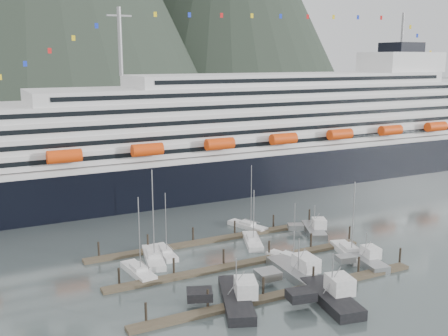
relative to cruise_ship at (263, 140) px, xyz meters
The scene contains 17 objects.
ground 63.76m from the cruise_ship, 118.66° to the right, with size 1600.00×1600.00×0.00m, color #4A5857.
cruise_ship is the anchor object (origin of this frame).
dock_near 74.63m from the cruise_ship, 118.31° to the right, with size 48.18×2.28×3.20m.
dock_mid 63.65m from the cruise_ship, 123.96° to the right, with size 48.18×2.28×3.20m.
dock_far 53.59m from the cruise_ship, 131.95° to the right, with size 48.18×2.28×3.20m.
sailboat_a 71.49m from the cruise_ship, 137.46° to the right, with size 3.61×9.26×13.62m.
sailboat_b 65.41m from the cruise_ship, 137.93° to the right, with size 5.05×11.37×16.88m.
sailboat_c 61.51m from the cruise_ship, 116.44° to the right, with size 5.16×8.81×10.96m.
sailboat_e 62.43m from the cruise_ship, 137.32° to the right, with size 2.54×8.64×11.99m.
sailboat_f 53.26m from the cruise_ship, 122.92° to the right, with size 5.94×9.78×11.23m.
sailboat_g 44.24m from the cruise_ship, 125.02° to the right, with size 5.32×9.43×13.74m.
sailboat_h 59.70m from the cruise_ship, 105.61° to the right, with size 5.64×10.73×14.20m.
trawler_a 77.83m from the cruise_ship, 123.77° to the right, with size 11.29×14.20×7.58m.
trawler_b 77.05m from the cruise_ship, 113.53° to the right, with size 9.99×13.09×8.22m.
trawler_c 68.67m from the cruise_ship, 116.19° to the right, with size 10.35×14.67×7.42m.
trawler_d 63.83m from the cruise_ship, 104.76° to the right, with size 7.90×10.62×6.07m.
trawler_e 47.48m from the cruise_ship, 108.10° to the right, with size 8.73×10.35×6.39m.
Camera 1 is at (-45.38, -70.34, 34.43)m, focal length 42.00 mm.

